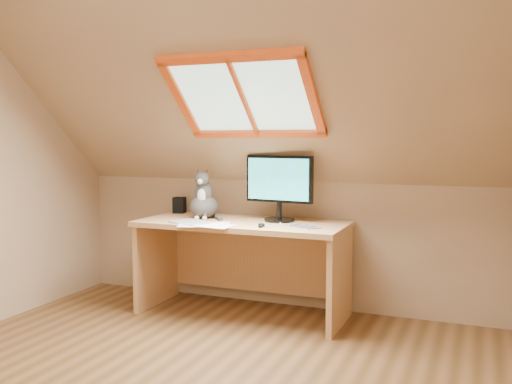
% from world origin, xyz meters
% --- Properties ---
extents(room_shell, '(3.52, 3.52, 2.41)m').
position_xyz_m(room_shell, '(0.00, -0.09, 1.43)').
color(room_shell, tan).
rests_on(room_shell, ground).
extents(desk, '(1.57, 0.69, 0.72)m').
position_xyz_m(desk, '(-0.16, 1.45, 0.50)').
color(desk, tan).
rests_on(desk, ground).
extents(monitor, '(0.54, 0.23, 0.50)m').
position_xyz_m(monitor, '(0.10, 1.48, 1.00)').
color(monitor, black).
rests_on(monitor, desk).
extents(cat, '(0.26, 0.29, 0.40)m').
position_xyz_m(cat, '(-0.50, 1.42, 0.86)').
color(cat, '#4A4441').
rests_on(cat, desk).
extents(desk_speaker, '(0.11, 0.11, 0.13)m').
position_xyz_m(desk_speaker, '(-0.84, 1.63, 0.78)').
color(desk_speaker, black).
rests_on(desk_speaker, desk).
extents(graphics_tablet, '(0.35, 0.31, 0.01)m').
position_xyz_m(graphics_tablet, '(-0.47, 1.14, 0.72)').
color(graphics_tablet, '#B2B2B7').
rests_on(graphics_tablet, desk).
extents(mouse, '(0.07, 0.10, 0.03)m').
position_xyz_m(mouse, '(0.08, 1.16, 0.73)').
color(mouse, black).
rests_on(mouse, desk).
extents(papers, '(0.35, 0.30, 0.01)m').
position_xyz_m(papers, '(-0.29, 1.12, 0.72)').
color(papers, white).
rests_on(papers, desk).
extents(cables, '(0.51, 0.26, 0.01)m').
position_xyz_m(cables, '(0.27, 1.26, 0.72)').
color(cables, silver).
rests_on(cables, desk).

